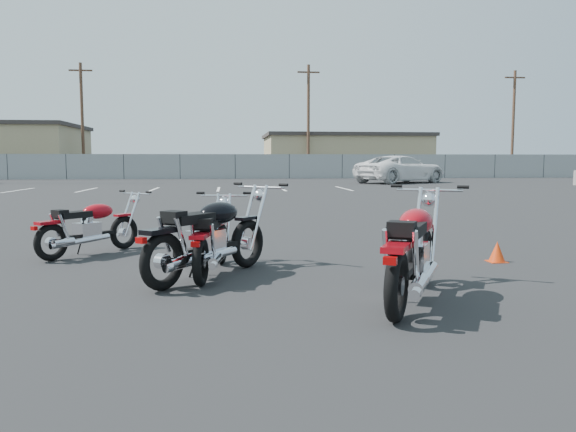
{
  "coord_description": "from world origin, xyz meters",
  "views": [
    {
      "loc": [
        -0.57,
        -6.55,
        1.37
      ],
      "look_at": [
        0.2,
        0.6,
        0.65
      ],
      "focal_mm": 35.0,
      "sensor_mm": 36.0,
      "label": 1
    }
  ],
  "objects": [
    {
      "name": "ground",
      "position": [
        0.0,
        0.0,
        0.0
      ],
      "size": [
        120.0,
        120.0,
        0.0
      ],
      "primitive_type": "plane",
      "color": "black",
      "rests_on": "ground"
    },
    {
      "name": "motorcycle_front_red",
      "position": [
        -2.56,
        1.75,
        0.41
      ],
      "size": [
        1.43,
        1.62,
        0.89
      ],
      "color": "black",
      "rests_on": "ground"
    },
    {
      "name": "motorcycle_second_black",
      "position": [
        -0.79,
        -0.06,
        0.49
      ],
      "size": [
        1.69,
        1.96,
        1.07
      ],
      "color": "black",
      "rests_on": "ground"
    },
    {
      "name": "motorcycle_third_red",
      "position": [
        -0.76,
        0.16,
        0.43
      ],
      "size": [
        0.74,
        1.92,
        0.94
      ],
      "color": "black",
      "rests_on": "ground"
    },
    {
      "name": "motorcycle_rear_red",
      "position": [
        1.2,
        -1.38,
        0.5
      ],
      "size": [
        1.44,
        2.14,
        1.09
      ],
      "color": "black",
      "rests_on": "ground"
    },
    {
      "name": "training_cone_near",
      "position": [
        3.03,
        0.57,
        0.14
      ],
      "size": [
        0.23,
        0.23,
        0.28
      ],
      "color": "red",
      "rests_on": "ground"
    },
    {
      "name": "chainlink_fence",
      "position": [
        -0.0,
        35.0,
        0.9
      ],
      "size": [
        80.06,
        0.06,
        1.8
      ],
      "color": "gray",
      "rests_on": "ground"
    },
    {
      "name": "tan_building_east",
      "position": [
        10.0,
        44.0,
        1.86
      ],
      "size": [
        14.4,
        9.4,
        3.7
      ],
      "color": "tan",
      "rests_on": "ground"
    },
    {
      "name": "utility_pole_b",
      "position": [
        -12.0,
        40.0,
        4.69
      ],
      "size": [
        1.8,
        0.24,
        9.0
      ],
      "color": "#452D20",
      "rests_on": "ground"
    },
    {
      "name": "utility_pole_c",
      "position": [
        6.0,
        39.0,
        4.69
      ],
      "size": [
        1.8,
        0.24,
        9.0
      ],
      "color": "#452D20",
      "rests_on": "ground"
    },
    {
      "name": "utility_pole_d",
      "position": [
        24.0,
        40.0,
        4.69
      ],
      "size": [
        1.8,
        0.24,
        9.0
      ],
      "color": "#452D20",
      "rests_on": "ground"
    },
    {
      "name": "parking_line_stripes",
      "position": [
        -2.5,
        20.0,
        0.0
      ],
      "size": [
        15.12,
        4.0,
        0.01
      ],
      "color": "silver",
      "rests_on": "ground"
    },
    {
      "name": "white_van",
      "position": [
        9.76,
        26.19,
        1.29
      ],
      "size": [
        5.68,
        7.24,
        2.58
      ],
      "primitive_type": "imported",
      "rotation": [
        0.0,
        0.0,
        2.08
      ],
      "color": "white",
      "rests_on": "ground"
    }
  ]
}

